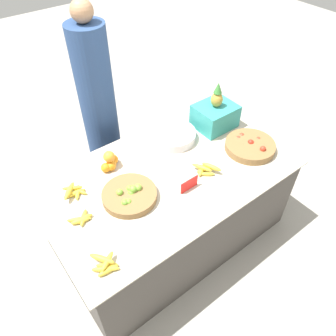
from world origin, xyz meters
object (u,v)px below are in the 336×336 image
Objects in this scene: price_sign at (189,184)px; produce_crate at (215,115)px; lime_bowl at (130,195)px; metal_bowl at (173,135)px; vendor_person at (100,113)px; tomato_basket at (250,146)px.

price_sign is 0.77m from produce_crate.
lime_bowl is 1.03m from produce_crate.
metal_bowl is 0.91× the size of produce_crate.
price_sign is at bearing -26.21° from lime_bowl.
price_sign is 1.07m from vendor_person.
lime_bowl is at bearing 172.04° from tomato_basket.
produce_crate is at bearing -41.60° from vendor_person.
lime_bowl is 0.91× the size of produce_crate.
price_sign reaches higher than tomato_basket.
tomato_basket reaches higher than metal_bowl.
produce_crate reaches higher than metal_bowl.
lime_bowl is 2.51× the size of price_sign.
lime_bowl is 1.02m from tomato_basket.
vendor_person is (-0.74, 1.03, 0.04)m from tomato_basket.
lime_bowl is 1.00× the size of metal_bowl.
price_sign is 0.09× the size of vendor_person.
tomato_basket is at bearing -88.08° from produce_crate.
vendor_person is (-0.72, 0.64, -0.04)m from produce_crate.
metal_bowl is 0.40m from produce_crate.
price_sign is (-0.64, -0.04, 0.02)m from tomato_basket.
produce_crate is (0.99, 0.25, 0.08)m from lime_bowl.
tomato_basket is 0.96× the size of produce_crate.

